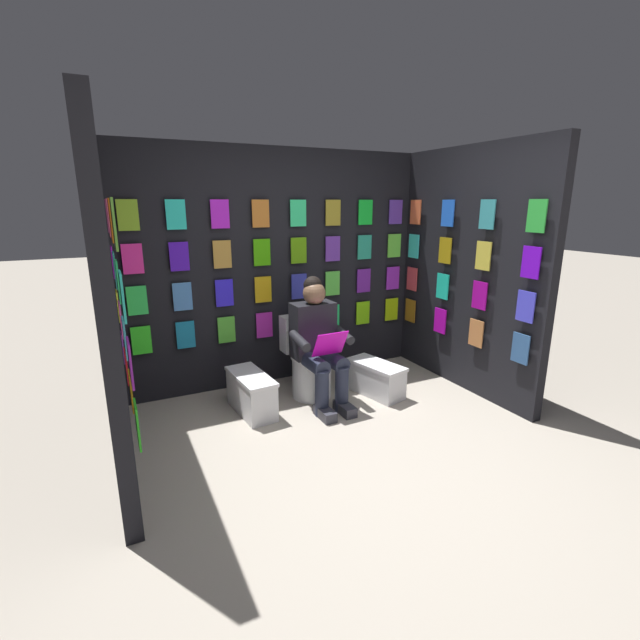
% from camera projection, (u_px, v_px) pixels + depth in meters
% --- Properties ---
extents(ground_plane, '(30.00, 30.00, 0.00)m').
position_uv_depth(ground_plane, '(379.00, 469.00, 3.16)').
color(ground_plane, '#B2A899').
extents(display_wall_back, '(3.24, 0.14, 2.37)m').
position_uv_depth(display_wall_back, '(278.00, 269.00, 4.54)').
color(display_wall_back, black).
rests_on(display_wall_back, ground).
extents(display_wall_left, '(0.14, 1.90, 2.37)m').
position_uv_depth(display_wall_left, '(468.00, 272.00, 4.37)').
color(display_wall_left, black).
rests_on(display_wall_left, ground).
extents(display_wall_right, '(0.14, 1.90, 2.37)m').
position_uv_depth(display_wall_right, '(106.00, 303.00, 2.99)').
color(display_wall_right, black).
rests_on(display_wall_right, ground).
extents(toilet, '(0.41, 0.56, 0.77)m').
position_uv_depth(toilet, '(308.00, 362.00, 4.35)').
color(toilet, white).
rests_on(toilet, ground).
extents(person_reading, '(0.53, 0.69, 1.19)m').
position_uv_depth(person_reading, '(319.00, 342.00, 4.08)').
color(person_reading, black).
rests_on(person_reading, ground).
extents(comic_longbox_near, '(0.32, 0.65, 0.36)m').
position_uv_depth(comic_longbox_near, '(251.00, 393.00, 3.98)').
color(comic_longbox_near, silver).
rests_on(comic_longbox_near, ground).
extents(comic_longbox_far, '(0.40, 0.64, 0.32)m').
position_uv_depth(comic_longbox_far, '(376.00, 378.00, 4.37)').
color(comic_longbox_far, silver).
rests_on(comic_longbox_far, ground).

